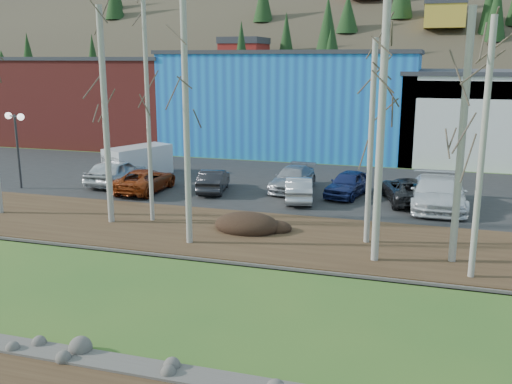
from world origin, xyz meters
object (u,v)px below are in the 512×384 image
(car_3, at_px, (293,179))
(car_8, at_px, (443,193))
(car_9, at_px, (113,172))
(van_grey, at_px, (136,162))
(car_2, at_px, (145,180))
(car_7, at_px, (432,193))
(car_1, at_px, (213,180))
(car_6, at_px, (408,190))
(car_0, at_px, (119,172))
(car_5, at_px, (299,189))
(street_lamp, at_px, (16,129))
(car_4, at_px, (348,184))

(car_3, xyz_separation_m, car_8, (8.38, -1.87, 0.12))
(car_9, distance_m, van_grey, 2.57)
(car_2, bearing_deg, car_7, -176.70)
(car_1, bearing_deg, van_grey, -33.85)
(car_6, bearing_deg, car_0, -12.32)
(car_3, height_order, car_8, car_8)
(car_6, distance_m, car_7, 1.49)
(car_8, bearing_deg, car_5, -177.73)
(street_lamp, relative_size, car_9, 0.98)
(car_2, bearing_deg, car_6, -173.43)
(car_0, bearing_deg, van_grey, -85.48)
(car_6, bearing_deg, car_7, 134.83)
(car_7, height_order, car_8, same)
(car_4, height_order, car_8, car_8)
(street_lamp, bearing_deg, car_8, 26.43)
(street_lamp, relative_size, car_3, 0.96)
(car_0, xyz_separation_m, car_7, (18.39, -0.22, 0.01))
(car_0, height_order, car_2, car_0)
(car_6, relative_size, car_8, 0.88)
(car_7, xyz_separation_m, car_8, (0.54, 0.00, 0.00))
(car_7, bearing_deg, car_8, -2.17)
(street_lamp, xyz_separation_m, car_4, (18.95, 3.70, -2.81))
(car_7, bearing_deg, car_2, -178.56)
(car_1, distance_m, car_4, 7.74)
(car_0, distance_m, car_3, 10.68)
(car_3, height_order, car_6, car_3)
(street_lamp, height_order, van_grey, street_lamp)
(car_0, height_order, car_5, car_0)
(van_grey, bearing_deg, car_9, -71.41)
(street_lamp, distance_m, van_grey, 7.55)
(van_grey, bearing_deg, car_3, 17.97)
(car_4, relative_size, car_6, 0.86)
(car_7, bearing_deg, car_4, 161.74)
(car_1, height_order, van_grey, van_grey)
(street_lamp, bearing_deg, car_0, 48.01)
(car_2, xyz_separation_m, car_4, (11.44, 2.31, 0.04))
(car_1, relative_size, van_grey, 0.82)
(van_grey, bearing_deg, car_8, 14.56)
(car_1, bearing_deg, car_4, 176.92)
(car_4, relative_size, car_5, 1.03)
(car_6, bearing_deg, car_2, -7.25)
(car_3, xyz_separation_m, car_7, (7.84, -1.87, 0.12))
(car_4, bearing_deg, car_3, -176.69)
(car_0, relative_size, car_9, 1.00)
(car_6, xyz_separation_m, car_9, (-17.51, -0.54, 0.11))
(car_3, relative_size, car_9, 1.01)
(car_5, bearing_deg, van_grey, -29.12)
(car_4, relative_size, car_9, 0.90)
(car_4, bearing_deg, car_2, -155.65)
(car_5, bearing_deg, car_3, -82.73)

